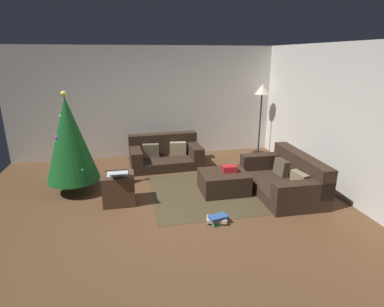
{
  "coord_description": "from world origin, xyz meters",
  "views": [
    {
      "loc": [
        -0.46,
        -4.35,
        2.39
      ],
      "look_at": [
        0.58,
        0.67,
        0.75
      ],
      "focal_mm": 28.92,
      "sensor_mm": 36.0,
      "label": 1
    }
  ],
  "objects_px": {
    "gift_box": "(229,169)",
    "corner_lamp": "(262,95)",
    "laptop": "(117,173)",
    "tv_remote": "(226,169)",
    "couch_right": "(287,178)",
    "ottoman": "(224,182)",
    "book_stack": "(218,219)",
    "christmas_tree": "(69,139)",
    "side_table": "(119,189)",
    "couch_left": "(165,154)"
  },
  "relations": [
    {
      "from": "tv_remote",
      "to": "laptop",
      "type": "distance_m",
      "value": 1.97
    },
    {
      "from": "book_stack",
      "to": "side_table",
      "type": "bearing_deg",
      "value": 145.91
    },
    {
      "from": "laptop",
      "to": "christmas_tree",
      "type": "bearing_deg",
      "value": 138.77
    },
    {
      "from": "ottoman",
      "to": "gift_box",
      "type": "height_order",
      "value": "gift_box"
    },
    {
      "from": "gift_box",
      "to": "corner_lamp",
      "type": "height_order",
      "value": "corner_lamp"
    },
    {
      "from": "couch_right",
      "to": "side_table",
      "type": "relative_size",
      "value": 3.29
    },
    {
      "from": "ottoman",
      "to": "book_stack",
      "type": "bearing_deg",
      "value": -111.5
    },
    {
      "from": "side_table",
      "to": "book_stack",
      "type": "xyz_separation_m",
      "value": [
        1.44,
        -0.97,
        -0.19
      ]
    },
    {
      "from": "ottoman",
      "to": "christmas_tree",
      "type": "xyz_separation_m",
      "value": [
        -2.65,
        0.55,
        0.8
      ]
    },
    {
      "from": "couch_right",
      "to": "gift_box",
      "type": "bearing_deg",
      "value": 76.51
    },
    {
      "from": "book_stack",
      "to": "corner_lamp",
      "type": "xyz_separation_m",
      "value": [
        1.99,
        3.16,
        1.4
      ]
    },
    {
      "from": "ottoman",
      "to": "corner_lamp",
      "type": "relative_size",
      "value": 0.48
    },
    {
      "from": "corner_lamp",
      "to": "book_stack",
      "type": "bearing_deg",
      "value": -122.28
    },
    {
      "from": "ottoman",
      "to": "christmas_tree",
      "type": "bearing_deg",
      "value": 168.32
    },
    {
      "from": "couch_right",
      "to": "ottoman",
      "type": "distance_m",
      "value": 1.14
    },
    {
      "from": "couch_left",
      "to": "laptop",
      "type": "distance_m",
      "value": 2.06
    },
    {
      "from": "couch_right",
      "to": "side_table",
      "type": "distance_m",
      "value": 2.97
    },
    {
      "from": "couch_left",
      "to": "tv_remote",
      "type": "relative_size",
      "value": 9.96
    },
    {
      "from": "ottoman",
      "to": "laptop",
      "type": "height_order",
      "value": "laptop"
    },
    {
      "from": "couch_left",
      "to": "gift_box",
      "type": "height_order",
      "value": "couch_left"
    },
    {
      "from": "side_table",
      "to": "laptop",
      "type": "xyz_separation_m",
      "value": [
        0.0,
        -0.07,
        0.31
      ]
    },
    {
      "from": "corner_lamp",
      "to": "couch_right",
      "type": "bearing_deg",
      "value": -101.25
    },
    {
      "from": "ottoman",
      "to": "corner_lamp",
      "type": "distance_m",
      "value": 2.92
    },
    {
      "from": "couch_left",
      "to": "ottoman",
      "type": "height_order",
      "value": "couch_left"
    },
    {
      "from": "couch_right",
      "to": "gift_box",
      "type": "height_order",
      "value": "couch_right"
    },
    {
      "from": "couch_left",
      "to": "book_stack",
      "type": "bearing_deg",
      "value": 96.74
    },
    {
      "from": "gift_box",
      "to": "corner_lamp",
      "type": "relative_size",
      "value": 0.15
    },
    {
      "from": "laptop",
      "to": "book_stack",
      "type": "bearing_deg",
      "value": -32.27
    },
    {
      "from": "couch_right",
      "to": "corner_lamp",
      "type": "distance_m",
      "value": 2.68
    },
    {
      "from": "tv_remote",
      "to": "corner_lamp",
      "type": "bearing_deg",
      "value": 23.4
    },
    {
      "from": "corner_lamp",
      "to": "couch_left",
      "type": "bearing_deg",
      "value": -169.32
    },
    {
      "from": "book_stack",
      "to": "tv_remote",
      "type": "bearing_deg",
      "value": 67.28
    },
    {
      "from": "couch_left",
      "to": "christmas_tree",
      "type": "xyz_separation_m",
      "value": [
        -1.78,
        -1.09,
        0.73
      ]
    },
    {
      "from": "couch_right",
      "to": "ottoman",
      "type": "relative_size",
      "value": 2.05
    },
    {
      "from": "book_stack",
      "to": "corner_lamp",
      "type": "distance_m",
      "value": 3.99
    },
    {
      "from": "tv_remote",
      "to": "corner_lamp",
      "type": "xyz_separation_m",
      "value": [
        1.49,
        1.95,
        1.08
      ]
    },
    {
      "from": "tv_remote",
      "to": "side_table",
      "type": "xyz_separation_m",
      "value": [
        -1.94,
        -0.23,
        -0.13
      ]
    },
    {
      "from": "couch_right",
      "to": "laptop",
      "type": "xyz_separation_m",
      "value": [
        -2.96,
        0.1,
        0.31
      ]
    },
    {
      "from": "corner_lamp",
      "to": "christmas_tree",
      "type": "bearing_deg",
      "value": -159.89
    },
    {
      "from": "ottoman",
      "to": "corner_lamp",
      "type": "height_order",
      "value": "corner_lamp"
    },
    {
      "from": "gift_box",
      "to": "tv_remote",
      "type": "distance_m",
      "value": 0.14
    },
    {
      "from": "gift_box",
      "to": "corner_lamp",
      "type": "xyz_separation_m",
      "value": [
        1.47,
        2.09,
        1.04
      ]
    },
    {
      "from": "couch_left",
      "to": "christmas_tree",
      "type": "height_order",
      "value": "christmas_tree"
    },
    {
      "from": "gift_box",
      "to": "side_table",
      "type": "bearing_deg",
      "value": -177.21
    },
    {
      "from": "couch_right",
      "to": "tv_remote",
      "type": "xyz_separation_m",
      "value": [
        -1.02,
        0.39,
        0.12
      ]
    },
    {
      "from": "laptop",
      "to": "tv_remote",
      "type": "bearing_deg",
      "value": 8.62
    },
    {
      "from": "ottoman",
      "to": "corner_lamp",
      "type": "xyz_separation_m",
      "value": [
        1.58,
        2.1,
        1.28
      ]
    },
    {
      "from": "couch_left",
      "to": "tv_remote",
      "type": "bearing_deg",
      "value": 119.88
    },
    {
      "from": "couch_left",
      "to": "gift_box",
      "type": "distance_m",
      "value": 1.91
    },
    {
      "from": "book_stack",
      "to": "christmas_tree",
      "type": "bearing_deg",
      "value": 144.29
    }
  ]
}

